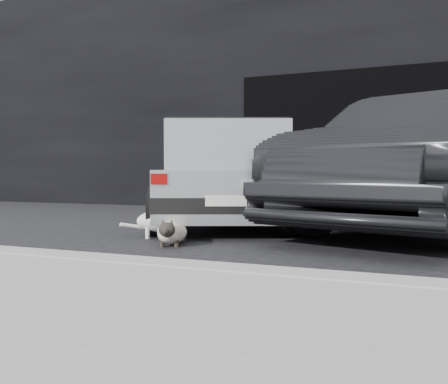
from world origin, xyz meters
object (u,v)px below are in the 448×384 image
at_px(second_car, 435,160).
at_px(cat_white, 167,220).
at_px(silver_hatchback, 227,172).
at_px(cat_siamese, 171,232).

relative_size(second_car, cat_white, 7.05).
height_order(second_car, cat_white, second_car).
height_order(silver_hatchback, second_car, second_car).
bearing_deg(cat_white, cat_siamese, 2.58).
bearing_deg(silver_hatchback, second_car, -15.83).
bearing_deg(cat_siamese, cat_white, -75.22).
bearing_deg(silver_hatchback, cat_siamese, -106.04).
relative_size(silver_hatchback, second_car, 0.76).
xyz_separation_m(cat_siamese, cat_white, (-0.34, 0.51, 0.07)).
xyz_separation_m(second_car, cat_white, (-2.64, -1.79, -0.66)).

